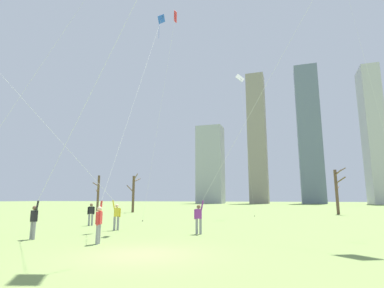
# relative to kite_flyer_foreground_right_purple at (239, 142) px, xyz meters

# --- Properties ---
(ground_plane) EXTENTS (400.00, 400.00, 0.00)m
(ground_plane) POSITION_rel_kite_flyer_foreground_right_purple_xyz_m (-2.51, -7.01, -5.20)
(ground_plane) COLOR #7A934C
(kite_flyer_foreground_right_purple) EXTENTS (9.56, 1.81, 17.33)m
(kite_flyer_foreground_right_purple) POSITION_rel_kite_flyer_foreground_right_purple_xyz_m (0.00, 0.00, 0.00)
(kite_flyer_foreground_right_purple) COLOR gray
(kite_flyer_foreground_right_purple) RESTS_ON ground
(kite_flyer_midfield_center_blue) EXTENTS (1.66, 9.97, 17.22)m
(kite_flyer_midfield_center_blue) POSITION_rel_kite_flyer_foreground_right_purple_xyz_m (-5.64, -4.11, -2.21)
(kite_flyer_midfield_center_blue) COLOR gray
(kite_flyer_midfield_center_blue) RESTS_ON ground
(kite_flyer_midfield_right_green) EXTENTS (12.32, 7.86, 16.95)m
(kite_flyer_midfield_right_green) POSITION_rel_kite_flyer_foreground_right_purple_xyz_m (-9.76, -1.16, -1.74)
(kite_flyer_midfield_right_green) COLOR gray
(kite_flyer_midfield_right_green) RESTS_ON ground
(kite_flyer_foreground_left_orange) EXTENTS (8.04, 1.01, 15.13)m
(kite_flyer_foreground_left_orange) POSITION_rel_kite_flyer_foreground_right_purple_xyz_m (-7.68, -5.10, -0.94)
(kite_flyer_foreground_left_orange) COLOR gray
(kite_flyer_foreground_left_orange) RESTS_ON ground
(bystander_watching_nearby) EXTENTS (0.41, 0.37, 1.62)m
(bystander_watching_nearby) POSITION_rel_kite_flyer_foreground_right_purple_xyz_m (-11.54, 2.48, -4.30)
(bystander_watching_nearby) COLOR gray
(bystander_watching_nearby) RESTS_ON ground
(distant_kite_low_near_trees_white) EXTENTS (1.40, 2.62, 16.40)m
(distant_kite_low_near_trees_white) POSITION_rel_kite_flyer_foreground_right_purple_xyz_m (-2.09, 16.30, 9.64)
(distant_kite_low_near_trees_white) COLOR white
(distant_kite_low_near_trees_white) RESTS_ON ground
(distant_kite_drifting_left_red) EXTENTS (4.98, 5.03, 16.59)m
(distant_kite_drifting_left_red) POSITION_rel_kite_flyer_foreground_right_purple_xyz_m (-5.58, 3.39, 9.43)
(distant_kite_drifting_left_red) COLOR red
(distant_kite_drifting_left_red) RESTS_ON ground
(bare_tree_leftmost) EXTENTS (1.85, 2.16, 5.77)m
(bare_tree_leftmost) POSITION_rel_kite_flyer_foreground_right_purple_xyz_m (-27.43, 26.03, -2.22)
(bare_tree_leftmost) COLOR brown
(bare_tree_leftmost) RESTS_ON ground
(bare_tree_rightmost) EXTENTS (1.36, 3.02, 5.85)m
(bare_tree_rightmost) POSITION_rel_kite_flyer_foreground_right_purple_xyz_m (8.46, 25.84, -2.10)
(bare_tree_rightmost) COLOR brown
(bare_tree_rightmost) RESTS_ON ground
(bare_tree_center) EXTENTS (2.28, 2.64, 5.52)m
(bare_tree_center) POSITION_rel_kite_flyer_foreground_right_purple_xyz_m (-19.25, 22.99, -2.37)
(bare_tree_center) COLOR brown
(bare_tree_center) RESTS_ON ground
(skyline_mid_tower_right) EXTENTS (7.37, 8.21, 54.73)m
(skyline_mid_tower_right) POSITION_rel_kite_flyer_foreground_right_purple_xyz_m (-9.21, 110.18, 22.17)
(skyline_mid_tower_right) COLOR gray
(skyline_mid_tower_right) RESTS_ON ground
(skyline_short_annex) EXTENTS (6.07, 11.36, 50.66)m
(skyline_short_annex) POSITION_rel_kite_flyer_foreground_right_purple_xyz_m (32.99, 106.26, 20.13)
(skyline_short_annex) COLOR #B2B2B7
(skyline_short_annex) RESTS_ON ground
(skyline_wide_slab) EXTENTS (9.07, 8.86, 57.01)m
(skyline_wide_slab) POSITION_rel_kite_flyer_foreground_right_purple_xyz_m (11.55, 113.35, 23.31)
(skyline_wide_slab) COLOR slate
(skyline_wide_slab) RESTS_ON ground
(skyline_squat_block) EXTENTS (10.82, 8.25, 32.60)m
(skyline_squat_block) POSITION_rel_kite_flyer_foreground_right_purple_xyz_m (-28.90, 106.86, 11.10)
(skyline_squat_block) COLOR #9EA3AD
(skyline_squat_block) RESTS_ON ground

